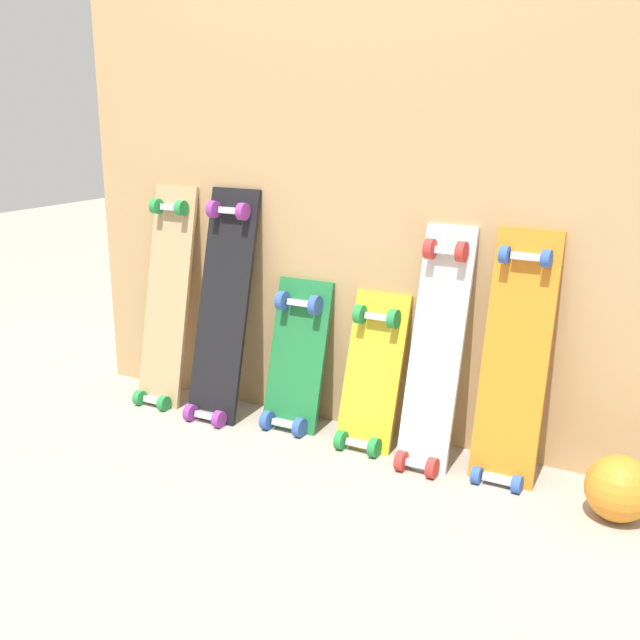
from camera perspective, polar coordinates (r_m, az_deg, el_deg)
The scene contains 9 objects.
ground_plane at distance 3.04m, azimuth 0.64°, elevation -7.66°, with size 12.00×12.00×0.00m, color #A89E8E.
plywood_wall_panel at distance 2.87m, azimuth 1.37°, elevation 9.88°, with size 2.24×0.04×1.83m, color tan.
skateboard_natural at distance 3.24m, azimuth -11.12°, elevation 1.09°, with size 0.20×0.27×0.94m.
skateboard_black at distance 3.05m, azimuth -7.15°, elevation 0.44°, with size 0.22×0.30×0.95m.
skateboard_green at distance 2.96m, azimuth -1.81°, elevation -3.16°, with size 0.23×0.23×0.62m.
skateboard_yellow at distance 2.81m, azimuth 3.71°, elevation -4.38°, with size 0.21×0.25×0.61m.
skateboard_white at distance 2.66m, azimuth 8.31°, elevation -2.72°, with size 0.18×0.30×0.87m.
skateboard_orange at distance 2.61m, azimuth 13.88°, elevation -3.43°, with size 0.21×0.26×0.88m.
rubber_ball at distance 2.52m, azimuth 20.89°, elevation -11.35°, with size 0.20×0.20×0.20m, color orange.
Camera 1 is at (1.32, -2.46, 1.20)m, focal length 44.08 mm.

